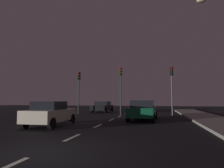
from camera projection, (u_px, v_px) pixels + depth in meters
The scene contains 13 objects.
ground_plane at pixel (101, 125), 12.61m from camera, with size 80.00×80.00×0.00m, color black.
lane_stripe_nearest at pixel (6, 167), 4.63m from camera, with size 0.16×1.60×0.01m, color silver.
lane_stripe_second at pixel (72, 137), 8.33m from camera, with size 0.16×1.60×0.01m, color silver.
lane_stripe_third at pixel (98, 126), 12.03m from camera, with size 0.16×1.60×0.01m, color silver.
lane_stripe_fourth at pixel (112, 120), 15.73m from camera, with size 0.16×1.60×0.01m, color silver.
lane_stripe_fifth at pixel (120, 116), 19.43m from camera, with size 0.16×1.60×0.01m, color silver.
lane_stripe_sixth at pixel (126, 113), 23.13m from camera, with size 0.16×1.60×0.01m, color silver.
traffic_signal_left at pixel (79, 84), 22.48m from camera, with size 0.32×0.38×4.71m.
traffic_signal_center at pixel (121, 81), 21.48m from camera, with size 0.32×0.38×5.08m.
traffic_signal_right at pixel (172, 81), 20.34m from camera, with size 0.32×0.38×4.96m.
car_stopped_ahead at pixel (143, 110), 15.44m from camera, with size 2.19×4.49×1.53m.
car_adjacent_lane at pixel (50, 113), 11.91m from camera, with size 1.86×3.84×1.48m.
car_oncoming_far at pixel (102, 107), 24.97m from camera, with size 2.11×4.00×1.37m.
Camera 1 is at (3.42, -5.33, 1.57)m, focal length 31.97 mm.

